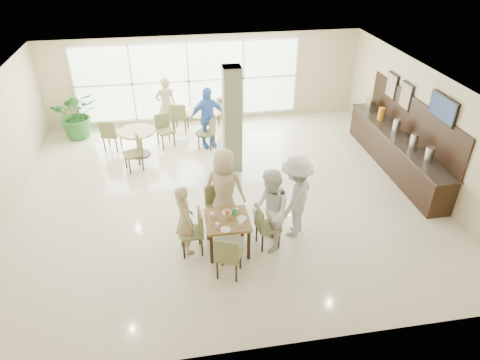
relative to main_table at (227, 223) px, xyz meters
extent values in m
plane|color=beige|center=(0.20, 2.05, -0.65)|extent=(10.00, 10.00, 0.00)
plane|color=white|center=(0.20, 2.05, 2.15)|extent=(10.00, 10.00, 0.00)
plane|color=beige|center=(0.20, 6.55, 0.75)|extent=(10.00, 0.00, 10.00)
plane|color=beige|center=(0.20, -2.45, 0.75)|extent=(10.00, 0.00, 10.00)
plane|color=beige|center=(5.20, 2.05, 0.75)|extent=(0.00, 9.00, 9.00)
plane|color=silver|center=(-0.30, 6.52, 0.75)|extent=(7.00, 0.00, 7.00)
cube|color=#6A7853|center=(0.60, 3.25, 0.75)|extent=(0.45, 0.45, 2.80)
cube|color=brown|center=(0.00, 0.00, 0.08)|extent=(0.87, 0.87, 0.05)
cube|color=black|center=(-0.37, -0.37, -0.30)|extent=(0.06, 0.06, 0.70)
cube|color=black|center=(0.37, -0.37, -0.30)|extent=(0.06, 0.06, 0.70)
cube|color=black|center=(-0.37, 0.37, -0.30)|extent=(0.06, 0.06, 0.70)
cube|color=black|center=(0.37, 0.37, -0.30)|extent=(0.06, 0.06, 0.70)
cylinder|color=brown|center=(-1.92, 4.46, 0.08)|extent=(1.03, 1.03, 0.04)
cylinder|color=black|center=(-1.92, 4.46, -0.29)|extent=(0.10, 0.10, 0.71)
cylinder|color=black|center=(-1.92, 4.46, -0.63)|extent=(0.60, 0.60, 0.03)
cylinder|color=brown|center=(0.06, 5.53, 0.08)|extent=(1.12, 1.12, 0.04)
cylinder|color=black|center=(0.06, 5.53, -0.29)|extent=(0.10, 0.10, 0.71)
cylinder|color=black|center=(0.06, 5.53, -0.63)|extent=(0.60, 0.60, 0.03)
cylinder|color=white|center=(-0.28, 0.11, 0.15)|extent=(0.08, 0.08, 0.10)
cylinder|color=white|center=(0.23, -0.24, 0.15)|extent=(0.08, 0.08, 0.10)
cylinder|color=white|center=(-0.22, -0.22, 0.15)|extent=(0.08, 0.08, 0.10)
cylinder|color=white|center=(0.22, 0.19, 0.15)|extent=(0.08, 0.08, 0.10)
cylinder|color=white|center=(-0.08, -0.32, 0.11)|extent=(0.20, 0.20, 0.01)
cylinder|color=white|center=(0.02, 0.21, 0.11)|extent=(0.20, 0.20, 0.01)
cylinder|color=white|center=(0.28, -0.03, 0.11)|extent=(0.20, 0.20, 0.01)
cylinder|color=#99B27F|center=(0.00, 0.00, 0.16)|extent=(0.07, 0.07, 0.12)
sphere|color=#E45313|center=(0.03, 0.00, 0.27)|extent=(0.07, 0.07, 0.07)
sphere|color=#E45313|center=(-0.02, 0.03, 0.27)|extent=(0.07, 0.07, 0.07)
sphere|color=#E45313|center=(-0.01, -0.03, 0.27)|extent=(0.07, 0.07, 0.07)
cube|color=green|center=(0.15, 0.10, 0.18)|extent=(0.10, 0.05, 0.15)
cube|color=black|center=(4.88, 2.55, -0.20)|extent=(0.60, 4.60, 0.90)
cube|color=black|center=(4.88, 2.55, 0.27)|extent=(0.64, 4.70, 0.04)
cube|color=black|center=(5.17, 2.55, 0.80)|extent=(0.04, 4.60, 1.00)
cylinder|color=silver|center=(4.88, 1.15, 0.49)|extent=(0.20, 0.20, 0.40)
cylinder|color=silver|center=(4.88, 1.85, 0.49)|extent=(0.20, 0.20, 0.40)
cylinder|color=silver|center=(4.88, 2.75, 0.49)|extent=(0.20, 0.20, 0.40)
cylinder|color=orange|center=(4.88, 3.65, 0.47)|extent=(0.18, 0.18, 0.36)
cube|color=silver|center=(4.88, 4.35, 0.47)|extent=(0.18, 0.30, 0.36)
cube|color=black|center=(5.14, 1.45, 1.50)|extent=(0.06, 1.00, 0.58)
cube|color=#7F99CC|center=(5.11, 1.45, 1.50)|extent=(0.01, 0.92, 0.50)
cube|color=black|center=(5.15, 3.05, 1.20)|extent=(0.04, 0.55, 0.70)
cube|color=brown|center=(5.12, 3.05, 1.20)|extent=(0.01, 0.47, 0.62)
cube|color=black|center=(5.15, 3.85, 1.20)|extent=(0.04, 0.55, 0.70)
cube|color=brown|center=(5.12, 3.85, 1.20)|extent=(0.01, 0.47, 0.62)
imported|color=#2B6829|center=(-3.75, 5.95, 0.10)|extent=(1.47, 1.47, 1.50)
imported|color=tan|center=(-0.83, 0.12, 0.12)|extent=(0.54, 0.65, 1.52)
imported|color=tan|center=(0.06, 0.83, 0.27)|extent=(1.02, 0.80, 1.84)
imported|color=white|center=(0.85, -0.06, 0.25)|extent=(0.69, 0.88, 1.79)
imported|color=#B8B7BA|center=(1.46, 0.31, 0.27)|extent=(1.28, 1.35, 1.83)
imported|color=#467CD3|center=(0.08, 4.69, 0.26)|extent=(1.18, 0.86, 1.81)
imported|color=white|center=(0.90, 5.62, 0.17)|extent=(1.02, 1.63, 1.63)
imported|color=tan|center=(-1.07, 5.86, 0.25)|extent=(0.74, 0.58, 1.79)
camera|label=1|loc=(-0.86, -6.70, 5.19)|focal=32.00mm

